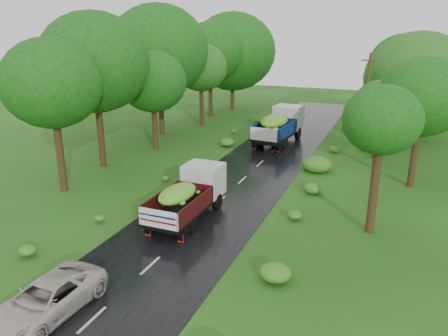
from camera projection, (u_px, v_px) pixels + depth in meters
The scene contains 10 objects.
ground at pixel (150, 266), 19.15m from camera, with size 120.00×120.00×0.00m, color #19400D.
road at pixel (199, 221), 23.55m from camera, with size 6.50×80.00×0.02m, color black.
road_lines at pixel (206, 213), 24.43m from camera, with size 0.12×69.60×0.00m.
truck_near at pixel (189, 194), 23.45m from camera, with size 2.22×6.08×2.54m.
truck_far at pixel (280, 124), 38.76m from camera, with size 3.14×7.31×2.99m.
car at pixel (47, 299), 15.72m from camera, with size 2.14×4.64×1.29m, color beige.
utility_pole at pixel (366, 101), 36.05m from camera, with size 1.40×0.24×7.96m.
trees_left at pixel (178, 60), 41.22m from camera, with size 6.15×34.54×9.80m.
trees_right at pixel (408, 82), 36.14m from camera, with size 6.15×32.06×7.78m.
shrubs at pixel (252, 167), 31.38m from camera, with size 11.90×44.00×0.70m.
Camera 1 is at (9.30, -14.42, 10.05)m, focal length 35.00 mm.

